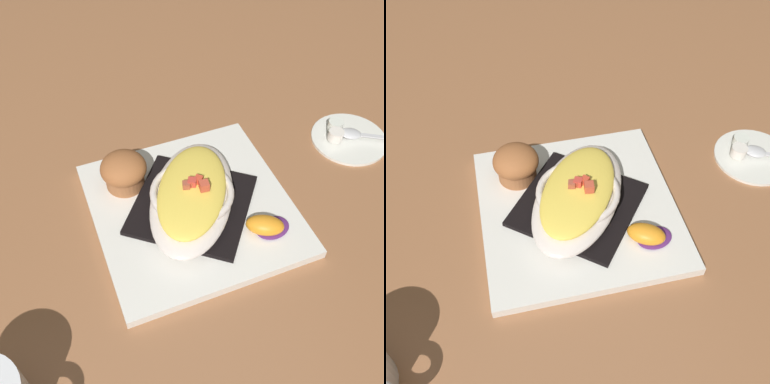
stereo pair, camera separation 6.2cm
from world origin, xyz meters
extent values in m
plane|color=#98613E|center=(0.00, 0.00, 0.00)|extent=(2.60, 2.60, 0.00)
cube|color=white|center=(0.00, 0.00, 0.01)|extent=(0.30, 0.30, 0.01)
cube|color=black|center=(0.00, 0.00, 0.02)|extent=(0.21, 0.21, 0.01)
ellipsoid|color=silver|center=(0.00, 0.00, 0.03)|extent=(0.21, 0.23, 0.03)
torus|color=silver|center=(0.00, 0.00, 0.04)|extent=(0.16, 0.16, 0.01)
ellipsoid|color=#F4D14D|center=(0.00, 0.00, 0.05)|extent=(0.18, 0.19, 0.02)
cube|color=#B65037|center=(0.00, 0.00, 0.06)|extent=(0.01, 0.01, 0.01)
cube|color=#D03F32|center=(0.00, 0.00, 0.06)|extent=(0.01, 0.01, 0.01)
cube|color=#CB4B33|center=(-0.01, 0.01, 0.06)|extent=(0.01, 0.01, 0.01)
cube|color=#DA442B|center=(-0.01, 0.00, 0.06)|extent=(0.01, 0.01, 0.01)
cube|color=#A84C36|center=(0.01, 0.00, 0.06)|extent=(0.01, 0.01, 0.01)
cylinder|color=#9E5E36|center=(0.06, -0.08, 0.03)|extent=(0.06, 0.06, 0.02)
ellipsoid|color=#9E5B32|center=(0.06, -0.08, 0.05)|extent=(0.07, 0.07, 0.04)
ellipsoid|color=#4C0F23|center=(0.06, -0.08, 0.06)|extent=(0.02, 0.02, 0.01)
ellipsoid|color=#58266B|center=(-0.07, 0.09, 0.02)|extent=(0.05, 0.04, 0.01)
ellipsoid|color=orange|center=(-0.06, 0.08, 0.03)|extent=(0.06, 0.06, 0.02)
cylinder|color=white|center=(-0.30, -0.01, 0.00)|extent=(0.12, 0.12, 0.01)
ellipsoid|color=silver|center=(-0.30, -0.01, 0.01)|extent=(0.04, 0.04, 0.01)
cylinder|color=silver|center=(-0.28, -0.03, 0.02)|extent=(0.02, 0.02, 0.02)
cylinder|color=white|center=(-0.27, -0.01, 0.02)|extent=(0.02, 0.02, 0.02)
camera|label=1|loc=(0.20, 0.35, 0.52)|focal=43.44mm
camera|label=2|loc=(0.14, 0.38, 0.52)|focal=43.44mm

